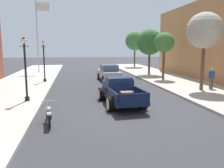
# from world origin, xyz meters

# --- Properties ---
(ground_plane) EXTENTS (140.00, 140.00, 0.00)m
(ground_plane) POSITION_xyz_m (0.00, 0.00, 0.00)
(ground_plane) COLOR #333338
(hotrod_truck_navy) EXTENTS (2.39, 5.02, 1.58)m
(hotrod_truck_navy) POSITION_xyz_m (0.11, 1.24, 0.75)
(hotrod_truck_navy) COLOR #0F1938
(hotrod_truck_navy) RESTS_ON ground
(motorcycle_parked) EXTENTS (0.62, 2.11, 0.93)m
(motorcycle_parked) POSITION_xyz_m (-3.75, -1.97, 0.44)
(motorcycle_parked) COLOR black
(motorcycle_parked) RESTS_ON ground
(car_background_silver) EXTENTS (2.05, 4.39, 1.65)m
(car_background_silver) POSITION_xyz_m (0.98, 11.02, 0.77)
(car_background_silver) COLOR #B7B7BC
(car_background_silver) RESTS_ON ground
(pedestrian_sidewalk_right) EXTENTS (0.53, 0.22, 1.65)m
(pedestrian_sidewalk_right) POSITION_xyz_m (8.08, 4.18, 1.09)
(pedestrian_sidewalk_right) COLOR brown
(pedestrian_sidewalk_right) RESTS_ON sidewalk_right
(street_lamp_near) EXTENTS (0.50, 0.32, 3.85)m
(street_lamp_near) POSITION_xyz_m (-5.44, 2.22, 2.39)
(street_lamp_near) COLOR black
(street_lamp_near) RESTS_ON sidewalk_left
(street_lamp_far) EXTENTS (0.50, 0.32, 3.85)m
(street_lamp_far) POSITION_xyz_m (-5.32, 10.42, 2.39)
(street_lamp_far) COLOR black
(street_lamp_far) RESTS_ON sidewalk_left
(flagpole) EXTENTS (1.74, 0.16, 9.16)m
(flagpole) POSITION_xyz_m (-6.85, 19.26, 5.77)
(flagpole) COLOR #B2B2B7
(flagpole) RESTS_ON sidewalk_left
(street_tree_nearest) EXTENTS (2.67, 2.67, 5.81)m
(street_tree_nearest) POSITION_xyz_m (7.06, 3.87, 4.59)
(street_tree_nearest) COLOR brown
(street_tree_nearest) RESTS_ON sidewalk_right
(street_tree_second) EXTENTS (2.02, 2.02, 4.74)m
(street_tree_second) POSITION_xyz_m (6.54, 10.26, 3.83)
(street_tree_second) COLOR brown
(street_tree_second) RESTS_ON sidewalk_right
(street_tree_third) EXTENTS (3.03, 3.03, 5.36)m
(street_tree_third) POSITION_xyz_m (6.39, 14.35, 3.98)
(street_tree_third) COLOR brown
(street_tree_third) RESTS_ON sidewalk_right
(street_tree_farthest) EXTENTS (3.17, 3.17, 5.89)m
(street_tree_farthest) POSITION_xyz_m (7.66, 25.74, 4.44)
(street_tree_farthest) COLOR brown
(street_tree_farthest) RESTS_ON sidewalk_right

